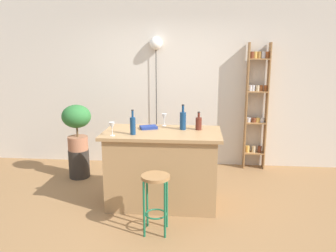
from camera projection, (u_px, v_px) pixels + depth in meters
ground at (160, 213)px, 4.09m from camera, size 12.00×12.00×0.00m
back_wall at (173, 83)px, 5.68m from camera, size 6.40×0.10×2.80m
kitchen_counter at (162, 168)px, 4.28m from camera, size 1.46×0.79×0.95m
bar_stool at (156, 191)px, 3.57m from camera, size 0.30×0.30×0.65m
spice_shelf at (257, 104)px, 5.48m from camera, size 0.34×0.18×2.06m
plant_stool at (79, 163)px, 5.23m from camera, size 0.31×0.31×0.44m
potted_plant at (77, 123)px, 5.09m from camera, size 0.44×0.40×0.70m
bottle_wine_red at (133, 125)px, 4.00m from camera, size 0.07×0.07×0.30m
bottle_spirits_clear at (199, 123)px, 4.25m from camera, size 0.08×0.08×0.23m
bottle_olive_oil at (183, 120)px, 4.26m from camera, size 0.08×0.08×0.32m
wine_glass_left at (112, 126)px, 3.95m from camera, size 0.07×0.07×0.16m
wine_glass_center at (164, 117)px, 4.47m from camera, size 0.07×0.07×0.16m
cookbook at (149, 127)px, 4.32m from camera, size 0.25×0.22×0.03m
pendant_globe_light at (156, 45)px, 5.46m from camera, size 0.21×0.21×2.16m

